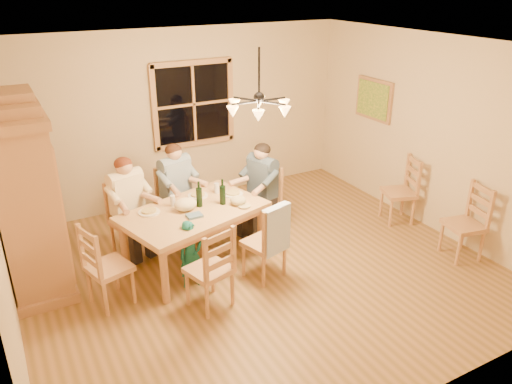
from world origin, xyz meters
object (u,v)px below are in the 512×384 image
chair_end_left (110,279)px  chair_end_right (261,214)px  armoire (27,200)px  chair_near_left (210,281)px  adult_slate_man (261,178)px  wine_bottle_a (199,194)px  adult_plaid_man (176,179)px  chair_far_left (131,232)px  chair_spare_front (462,236)px  child (191,254)px  chandelier (259,106)px  wine_bottle_b (223,192)px  chair_spare_back (397,202)px  chair_near_right (264,254)px  dining_table (194,217)px  chair_far_right (178,214)px  adult_woman (127,194)px

chair_end_left → chair_end_right: bearing=90.0°
armoire → chair_near_left: 2.26m
adult_slate_man → wine_bottle_a: (-1.03, -0.27, 0.08)m
adult_plaid_man → wine_bottle_a: bearing=74.7°
chair_far_left → chair_spare_front: bearing=134.3°
chair_far_left → child: chair_far_left is taller
chair_far_left → adult_plaid_man: 0.93m
armoire → chair_end_right: bearing=-4.2°
chandelier → chair_end_right: (0.49, 0.81, -1.77)m
wine_bottle_a → wine_bottle_b: (0.28, -0.07, 0.00)m
wine_bottle_b → chair_spare_back: wine_bottle_b is taller
chair_near_right → chair_end_left: (-1.76, 0.33, 0.00)m
chair_near_right → adult_slate_man: adult_slate_man is taller
adult_slate_man → dining_table: bearing=90.0°
chair_near_right → adult_slate_man: 1.23m
adult_plaid_man → chair_spare_back: 3.26m
chair_near_left → adult_slate_man: adult_slate_man is taller
dining_table → chair_far_right: chair_far_right is taller
chair_end_right → adult_woman: (-1.76, 0.33, 0.54)m
chair_end_right → chandelier: bearing=133.0°
adult_plaid_man → child: adult_plaid_man is taller
chair_near_right → wine_bottle_b: size_ratio=3.00×
adult_plaid_man → child: size_ratio=1.04×
chandelier → chair_far_left: size_ratio=0.78×
dining_table → adult_woman: adult_woman is taller
wine_bottle_a → child: size_ratio=0.39×
chair_far_left → adult_woman: bearing=180.0°
chair_near_left → child: (-0.03, 0.45, 0.12)m
chair_end_left → chair_far_right: bearing=118.0°
chair_near_right → adult_woman: size_ratio=1.13×
chair_end_right → adult_woman: adult_woman is taller
chair_far_left → child: size_ratio=1.18×
adult_woman → chair_spare_front: bearing=134.3°
wine_bottle_b → armoire: bearing=165.6°
chair_end_right → wine_bottle_b: 1.03m
wine_bottle_a → chair_spare_back: size_ratio=0.33×
child → chair_spare_front: size_ratio=0.85×
armoire → dining_table: size_ratio=1.20×
chair_near_left → adult_woman: 1.69m
dining_table → wine_bottle_b: 0.47m
chair_near_left → chair_near_right: 0.85m
chair_end_right → child: (-1.36, -0.76, 0.12)m
dining_table → adult_woman: (-0.63, 0.66, 0.18)m
chair_far_left → wine_bottle_a: wine_bottle_a is taller
wine_bottle_a → chair_end_right: bearing=14.7°
armoire → adult_slate_man: (2.91, -0.21, -0.22)m
adult_plaid_man → adult_woman: bearing=-0.0°
chair_near_left → chair_spare_front: size_ratio=1.00×
armoire → wine_bottle_a: bearing=-14.4°
chair_end_right → chair_far_left: bearing=63.4°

